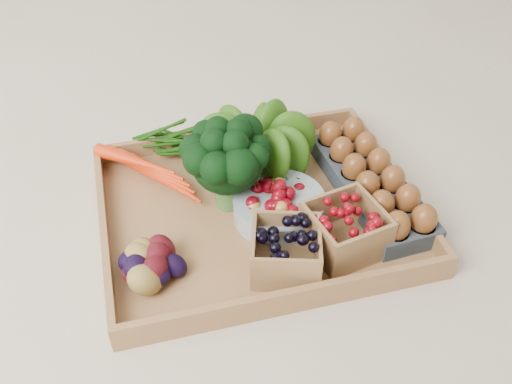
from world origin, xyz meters
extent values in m
plane|color=beige|center=(0.00, 0.00, 0.00)|extent=(4.00, 4.00, 0.00)
cube|color=#9E6F42|center=(0.00, 0.00, 0.01)|extent=(0.55, 0.45, 0.01)
sphere|color=#1D4E0C|center=(0.03, 0.11, 0.09)|extent=(0.14, 0.14, 0.14)
cylinder|color=#8C9EA5|center=(0.04, -0.02, 0.04)|extent=(0.16, 0.16, 0.04)
cube|color=#333941|center=(0.22, -0.01, 0.03)|extent=(0.13, 0.33, 0.04)
cube|color=black|center=(0.01, -0.14, 0.05)|extent=(0.14, 0.14, 0.08)
cube|color=#67040B|center=(0.12, -0.12, 0.05)|extent=(0.14, 0.14, 0.08)
camera|label=1|loc=(-0.19, -0.73, 0.73)|focal=40.00mm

